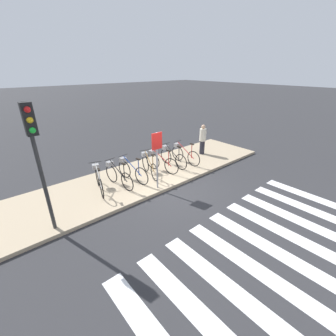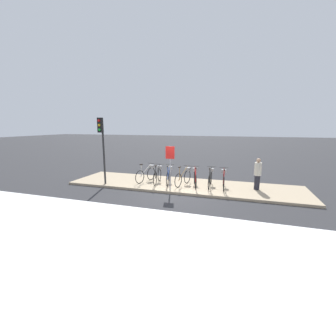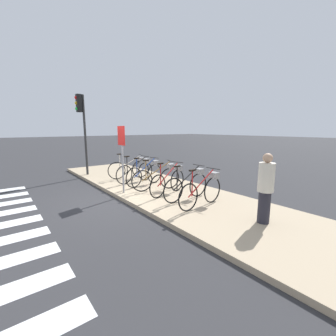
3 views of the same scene
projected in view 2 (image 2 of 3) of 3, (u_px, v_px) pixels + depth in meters
ground_plane at (175, 195)px, 10.71m from camera, size 120.00×120.00×0.00m
sidewalk at (183, 185)px, 12.15m from camera, size 12.38×3.10×0.12m
road_crosswalk at (99, 275)px, 4.95m from camera, size 7.65×8.00×0.01m
parked_bicycle_0 at (147, 173)px, 12.67m from camera, size 0.62×1.67×1.06m
parked_bicycle_1 at (158, 175)px, 12.35m from camera, size 0.46×1.72×1.06m
parked_bicycle_2 at (169, 175)px, 12.20m from camera, size 0.48×1.71×1.06m
parked_bicycle_3 at (184, 176)px, 11.91m from camera, size 0.58×1.68×1.06m
parked_bicycle_4 at (195, 177)px, 11.72m from camera, size 0.58×1.69×1.06m
parked_bicycle_5 at (210, 178)px, 11.58m from camera, size 0.46×1.73×1.06m
parked_bicycle_6 at (224, 179)px, 11.29m from camera, size 0.46×1.73×1.06m
pedestrian at (258, 173)px, 10.99m from camera, size 0.34×0.34×1.56m
traffic_light at (102, 137)px, 11.65m from camera, size 0.24×0.40×3.52m
sign_post at (170, 160)px, 10.79m from camera, size 0.44×0.07×2.15m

